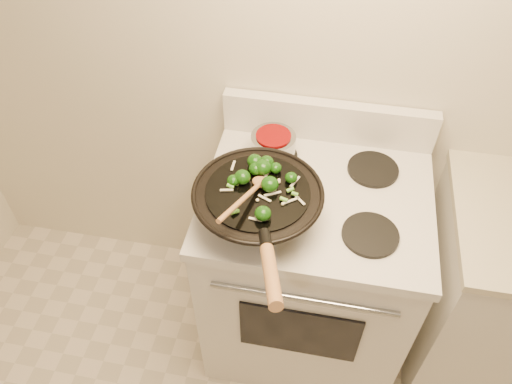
# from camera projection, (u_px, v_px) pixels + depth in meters

# --- Properties ---
(stove) EXTENTS (0.78, 0.67, 1.08)m
(stove) POSITION_uv_depth(u_px,v_px,m) (308.00, 269.00, 2.02)
(stove) COLOR silver
(stove) RESTS_ON ground
(wok) EXTENTS (0.41, 0.66, 0.26)m
(wok) POSITION_uv_depth(u_px,v_px,m) (258.00, 204.00, 1.55)
(wok) COLOR black
(wok) RESTS_ON stove
(stirfry) EXTENTS (0.26, 0.26, 0.05)m
(stirfry) POSITION_uv_depth(u_px,v_px,m) (261.00, 177.00, 1.53)
(stirfry) COLOR #103809
(stirfry) RESTS_ON wok
(wooden_spoon) EXTENTS (0.12, 0.27, 0.09)m
(wooden_spoon) POSITION_uv_depth(u_px,v_px,m) (250.00, 193.00, 1.47)
(wooden_spoon) COLOR #94643A
(wooden_spoon) RESTS_ON wok
(saucepan) EXTENTS (0.16, 0.25, 0.09)m
(saucepan) POSITION_uv_depth(u_px,v_px,m) (273.00, 146.00, 1.77)
(saucepan) COLOR #96989E
(saucepan) RESTS_ON stove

